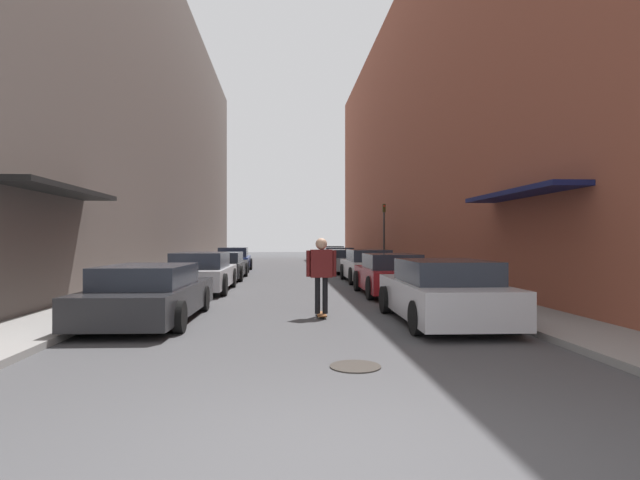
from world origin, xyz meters
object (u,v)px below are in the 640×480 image
(parked_car_left_1, at_px, (202,273))
(parked_car_right_5, at_px, (331,255))
(parked_car_left_3, at_px, (234,260))
(parked_car_right_3, at_px, (346,261))
(parked_car_left_0, at_px, (150,294))
(parked_car_right_2, at_px, (368,266))
(manhole_cover, at_px, (355,366))
(parked_car_right_1, at_px, (390,275))
(skateboarder, at_px, (321,268))
(parked_car_left_2, at_px, (222,266))
(parked_car_right_0, at_px, (442,292))
(parked_car_right_4, at_px, (338,258))
(traffic_light, at_px, (384,229))

(parked_car_left_1, bearing_deg, parked_car_right_5, 72.08)
(parked_car_left_3, height_order, parked_car_right_3, parked_car_left_3)
(parked_car_left_0, distance_m, parked_car_right_2, 11.52)
(manhole_cover, bearing_deg, parked_car_left_0, 132.91)
(parked_car_left_0, relative_size, parked_car_left_1, 1.03)
(parked_car_right_1, xyz_separation_m, parked_car_right_2, (0.12, 4.92, 0.02))
(parked_car_right_3, xyz_separation_m, skateboarder, (-2.49, -14.98, 0.48))
(parked_car_right_5, bearing_deg, parked_car_right_2, -90.16)
(parked_car_left_2, distance_m, parked_car_right_2, 6.52)
(parked_car_right_0, xyz_separation_m, parked_car_right_3, (0.02, 15.96, -0.02))
(parked_car_right_2, xyz_separation_m, parked_car_right_5, (0.04, 15.95, -0.01))
(parked_car_left_1, bearing_deg, parked_car_left_3, 90.00)
(parked_car_right_3, bearing_deg, parked_car_left_0, -111.94)
(parked_car_left_0, xyz_separation_m, parked_car_left_2, (0.12, 11.59, 0.01))
(parked_car_left_0, distance_m, parked_car_left_2, 11.59)
(parked_car_left_2, relative_size, manhole_cover, 6.76)
(parked_car_left_2, bearing_deg, parked_car_right_1, -48.53)
(parked_car_right_4, bearing_deg, manhole_cover, -95.79)
(parked_car_right_1, xyz_separation_m, traffic_light, (2.23, 11.83, 1.72))
(parked_car_right_5, bearing_deg, parked_car_left_2, -114.11)
(parked_car_right_4, xyz_separation_m, skateboarder, (-2.60, -19.98, 0.49))
(parked_car_left_1, relative_size, parked_car_right_5, 1.08)
(parked_car_left_2, xyz_separation_m, parked_car_right_0, (6.05, -12.19, 0.05))
(parked_car_right_2, distance_m, parked_car_right_5, 15.95)
(parked_car_left_2, relative_size, parked_car_right_3, 1.12)
(parked_car_left_3, distance_m, manhole_cover, 21.58)
(parked_car_left_2, relative_size, traffic_light, 1.31)
(parked_car_right_3, xyz_separation_m, traffic_light, (2.26, 1.18, 1.73))
(parked_car_left_2, relative_size, parked_car_left_3, 1.10)
(parked_car_right_2, bearing_deg, manhole_cover, -100.42)
(parked_car_left_3, height_order, parked_car_right_2, parked_car_right_2)
(skateboarder, bearing_deg, manhole_cover, -88.48)
(parked_car_left_2, distance_m, parked_car_right_0, 13.61)
(parked_car_right_2, height_order, manhole_cover, parked_car_right_2)
(parked_car_right_1, relative_size, manhole_cover, 5.93)
(parked_car_left_0, xyz_separation_m, parked_car_right_2, (6.34, 9.62, 0.07))
(parked_car_right_3, height_order, manhole_cover, parked_car_right_3)
(parked_car_left_2, relative_size, parked_car_right_1, 1.14)
(parked_car_left_0, distance_m, parked_car_right_0, 6.20)
(parked_car_left_3, relative_size, parked_car_right_5, 1.00)
(parked_car_right_2, distance_m, skateboarder, 9.63)
(parked_car_left_3, bearing_deg, manhole_cover, -80.10)
(parked_car_left_0, relative_size, parked_car_right_5, 1.11)
(parked_car_left_1, distance_m, parked_car_left_2, 5.43)
(parked_car_left_0, xyz_separation_m, parked_car_right_3, (6.19, 15.36, 0.03))
(parked_car_right_3, relative_size, skateboarder, 2.37)
(parked_car_left_2, height_order, parked_car_left_3, parked_car_left_3)
(parked_car_left_2, distance_m, traffic_light, 9.84)
(parked_car_left_1, xyz_separation_m, parked_car_left_3, (-0.00, 10.99, -0.00))
(manhole_cover, bearing_deg, traffic_light, 77.34)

